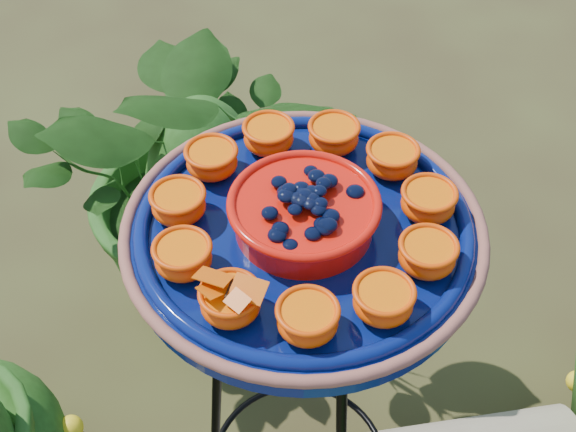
# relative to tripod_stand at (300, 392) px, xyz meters

# --- Properties ---
(tripod_stand) EXTENTS (0.37, 0.37, 0.86)m
(tripod_stand) POSITION_rel_tripod_stand_xyz_m (0.00, 0.00, 0.00)
(tripod_stand) COLOR black
(tripod_stand) RESTS_ON ground
(feeder_dish) EXTENTS (0.51, 0.51, 0.10)m
(feeder_dish) POSITION_rel_tripod_stand_xyz_m (-0.00, -0.00, 0.38)
(feeder_dish) COLOR #071557
(feeder_dish) RESTS_ON tripod_stand
(shrub_back_left) EXTENTS (0.88, 0.81, 0.81)m
(shrub_back_left) POSITION_rel_tripod_stand_xyz_m (-0.45, 0.52, -0.12)
(shrub_back_left) COLOR #1F4612
(shrub_back_left) RESTS_ON ground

